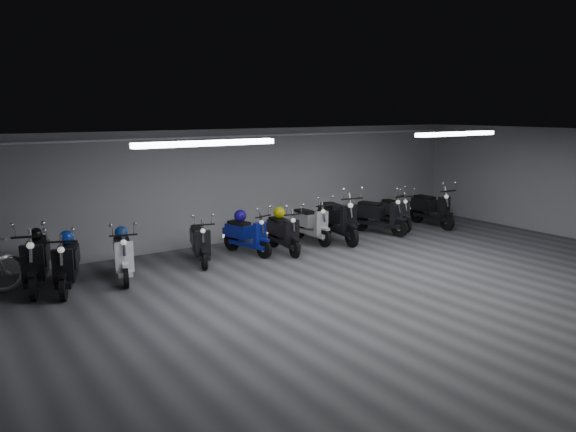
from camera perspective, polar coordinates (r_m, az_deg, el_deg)
floor at (r=10.29m, az=9.94°, el=-7.73°), size 14.00×10.00×0.01m
ceiling at (r=9.76m, az=10.49°, el=8.10°), size 14.00×10.00×0.01m
back_wall at (r=13.89m, az=-4.42°, el=3.23°), size 14.00×0.01×2.80m
fluor_strip_left at (r=8.83m, az=-8.41°, el=7.46°), size 2.40×0.18×0.08m
fluor_strip_right at (r=12.67m, az=17.02°, el=8.13°), size 2.40×0.18×0.08m
conduit at (r=13.70m, az=-4.32°, el=8.25°), size 13.60×0.05×0.05m
scooter_0 at (r=11.04m, az=-24.66°, el=-3.47°), size 1.15×1.99×1.41m
scooter_1 at (r=10.78m, az=-21.99°, el=-3.87°), size 1.15×1.84×1.30m
scooter_2 at (r=11.13m, az=-16.73°, el=-3.24°), size 0.96×1.76×1.24m
scooter_3 at (r=11.93m, az=-9.09°, el=-2.11°), size 0.98×1.67×1.18m
scooter_4 at (r=12.55m, az=-4.25°, el=-1.36°), size 0.90×1.67×1.18m
scooter_5 at (r=12.70m, az=-0.45°, el=-1.09°), size 0.76×1.70×1.22m
scooter_6 at (r=13.65m, az=2.42°, el=-0.18°), size 0.59×1.69×1.25m
scooter_7 at (r=13.80m, az=5.24°, el=0.35°), size 0.97×2.04×1.46m
scooter_8 at (r=14.76m, az=9.48°, el=0.68°), size 1.11×1.88×1.33m
scooter_9 at (r=15.50m, az=11.09°, el=0.91°), size 0.92×1.72×1.22m
scooter_10 at (r=16.04m, az=14.69°, el=1.32°), size 0.74×1.85×1.35m
helmet_0 at (r=12.84m, az=-0.90°, el=0.35°), size 0.28×0.28×0.28m
helmet_1 at (r=12.64m, az=-4.97°, el=0.03°), size 0.28×0.28×0.28m
helmet_2 at (r=11.29m, az=-16.88°, el=-1.62°), size 0.25×0.25×0.25m
helmet_3 at (r=10.95m, az=-21.94°, el=-2.09°), size 0.27×0.27×0.27m
helmet_4 at (r=11.23m, az=-24.62°, el=-1.72°), size 0.24×0.24×0.24m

